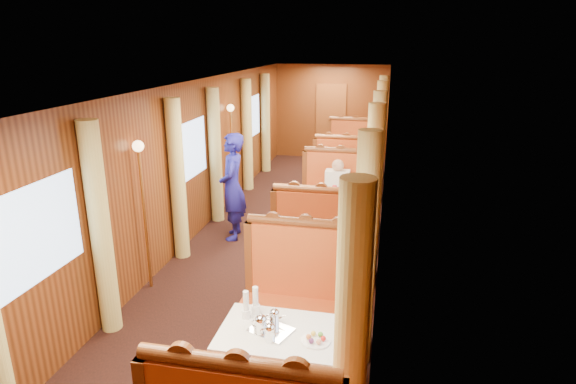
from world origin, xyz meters
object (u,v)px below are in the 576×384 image
(table_far, at_px, (350,168))
(banquette_far_fwd, at_px, (346,178))
(rose_vase_mid, at_px, (335,190))
(table_near, at_px, (281,369))
(tea_tray, at_px, (271,330))
(banquette_mid_aft, at_px, (338,201))
(passenger, at_px, (337,187))
(teapot_back, at_px, (274,319))
(fruit_plate, at_px, (316,339))
(steward, at_px, (232,187))
(banquette_mid_fwd, at_px, (322,248))
(banquette_far_aft, at_px, (354,156))
(teapot_left, at_px, (261,327))
(teapot_right, at_px, (270,334))
(rose_vase_far, at_px, (351,144))
(table_mid, at_px, (331,224))
(banquette_near_aft, at_px, (302,304))

(table_far, bearing_deg, banquette_far_fwd, -90.00)
(rose_vase_mid, bearing_deg, table_near, -90.63)
(tea_tray, height_order, rose_vase_mid, rose_vase_mid)
(banquette_mid_aft, xyz_separation_m, passenger, (-0.00, -0.23, 0.32))
(teapot_back, distance_m, fruit_plate, 0.42)
(banquette_mid_aft, relative_size, steward, 0.78)
(banquette_mid_fwd, relative_size, passenger, 1.76)
(banquette_far_aft, distance_m, teapot_left, 8.10)
(banquette_mid_aft, xyz_separation_m, teapot_right, (-0.06, -4.67, 0.39))
(fruit_plate, distance_m, rose_vase_far, 7.07)
(table_mid, bearing_deg, banquette_mid_fwd, -90.00)
(banquette_near_aft, distance_m, teapot_right, 1.23)
(banquette_near_aft, xyz_separation_m, table_far, (0.00, 5.99, -0.05))
(rose_vase_far, relative_size, steward, 0.21)
(table_near, distance_m, banquette_far_aft, 8.01)
(fruit_plate, bearing_deg, banquette_far_aft, 92.18)
(table_near, xyz_separation_m, steward, (-1.59, 3.57, 0.49))
(table_near, xyz_separation_m, rose_vase_far, (-0.00, 6.98, 0.55))
(banquette_near_aft, distance_m, steward, 3.04)
(teapot_left, bearing_deg, teapot_back, 76.48)
(teapot_back, xyz_separation_m, rose_vase_mid, (0.12, 3.46, 0.12))
(banquette_far_aft, relative_size, tea_tray, 3.94)
(banquette_near_aft, distance_m, table_mid, 2.49)
(teapot_right, bearing_deg, rose_vase_mid, 86.00)
(fruit_plate, relative_size, rose_vase_far, 0.67)
(passenger, bearing_deg, table_near, -90.00)
(passenger, bearing_deg, teapot_right, -90.77)
(table_mid, height_order, rose_vase_mid, rose_vase_mid)
(banquette_mid_aft, xyz_separation_m, tea_tray, (-0.09, -4.53, 0.33))
(tea_tray, relative_size, rose_vase_mid, 0.94)
(teapot_back, bearing_deg, rose_vase_far, 78.39)
(banquette_far_aft, distance_m, steward, 4.75)
(banquette_far_fwd, height_order, teapot_back, banquette_far_fwd)
(table_near, height_order, teapot_left, teapot_left)
(table_mid, xyz_separation_m, fruit_plate, (0.31, -3.59, 0.39))
(table_mid, xyz_separation_m, banquette_mid_fwd, (0.00, -1.01, 0.05))
(passenger, bearing_deg, teapot_left, -92.03)
(table_near, relative_size, teapot_right, 6.90)
(banquette_mid_aft, bearing_deg, table_near, -90.00)
(banquette_near_aft, height_order, passenger, banquette_near_aft)
(banquette_far_fwd, bearing_deg, banquette_far_aft, 90.00)
(banquette_far_aft, height_order, rose_vase_far, banquette_far_aft)
(rose_vase_far, bearing_deg, banquette_far_fwd, -89.85)
(banquette_mid_fwd, distance_m, steward, 1.98)
(teapot_right, height_order, steward, steward)
(banquette_near_aft, relative_size, tea_tray, 3.94)
(table_near, relative_size, steward, 0.61)
(banquette_far_aft, height_order, tea_tray, banquette_far_aft)
(banquette_mid_fwd, relative_size, teapot_right, 8.81)
(banquette_near_aft, xyz_separation_m, steward, (-1.59, 2.55, 0.44))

